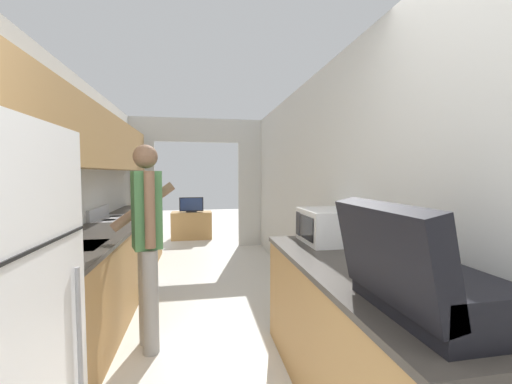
# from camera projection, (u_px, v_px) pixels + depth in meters

# --- Properties ---
(wall_left) EXTENTS (0.38, 7.93, 2.50)m
(wall_left) POSITION_uv_depth(u_px,v_px,m) (65.00, 170.00, 2.91)
(wall_left) COLOR silver
(wall_left) RESTS_ON ground_plane
(wall_right) EXTENTS (0.06, 7.93, 2.50)m
(wall_right) POSITION_uv_depth(u_px,v_px,m) (333.00, 194.00, 2.96)
(wall_right) COLOR silver
(wall_right) RESTS_ON ground_plane
(wall_far_with_doorway) EXTENTS (2.89, 0.06, 2.50)m
(wall_far_with_doorway) POSITION_uv_depth(u_px,v_px,m) (198.00, 174.00, 6.06)
(wall_far_with_doorway) COLOR silver
(wall_far_with_doorway) RESTS_ON ground_plane
(counter_left) EXTENTS (0.62, 4.17, 0.88)m
(counter_left) POSITION_uv_depth(u_px,v_px,m) (111.00, 264.00, 3.48)
(counter_left) COLOR #B2844C
(counter_left) RESTS_ON ground_plane
(counter_right) EXTENTS (0.62, 1.99, 0.88)m
(counter_right) POSITION_uv_depth(u_px,v_px,m) (354.00, 339.00, 1.90)
(counter_right) COLOR #B2844C
(counter_right) RESTS_ON ground_plane
(range_oven) EXTENTS (0.66, 0.78, 1.02)m
(range_oven) POSITION_uv_depth(u_px,v_px,m) (124.00, 251.00, 4.03)
(range_oven) COLOR #B7B7BC
(range_oven) RESTS_ON ground_plane
(person) EXTENTS (0.53, 0.45, 1.68)m
(person) POSITION_uv_depth(u_px,v_px,m) (147.00, 240.00, 2.56)
(person) COLOR #9E9E9E
(person) RESTS_ON ground_plane
(suitcase) EXTENTS (0.48, 0.63, 0.45)m
(suitcase) POSITION_uv_depth(u_px,v_px,m) (417.00, 278.00, 1.25)
(suitcase) COLOR black
(suitcase) RESTS_ON counter_right
(microwave) EXTENTS (0.37, 0.49, 0.27)m
(microwave) POSITION_uv_depth(u_px,v_px,m) (326.00, 226.00, 2.55)
(microwave) COLOR white
(microwave) RESTS_ON counter_right
(tv_cabinet) EXTENTS (0.87, 0.42, 0.60)m
(tv_cabinet) POSITION_uv_depth(u_px,v_px,m) (192.00, 225.00, 6.95)
(tv_cabinet) COLOR #B2844C
(tv_cabinet) RESTS_ON ground_plane
(television) EXTENTS (0.52, 0.16, 0.33)m
(television) POSITION_uv_depth(u_px,v_px,m) (191.00, 205.00, 6.88)
(television) COLOR black
(television) RESTS_ON tv_cabinet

